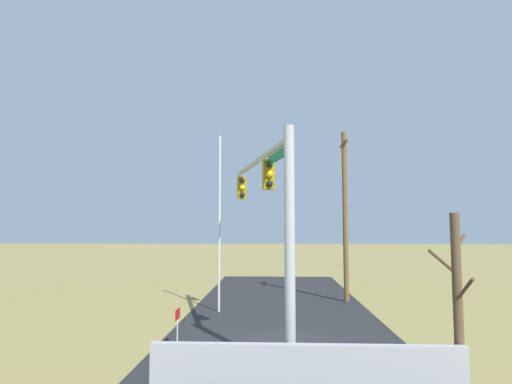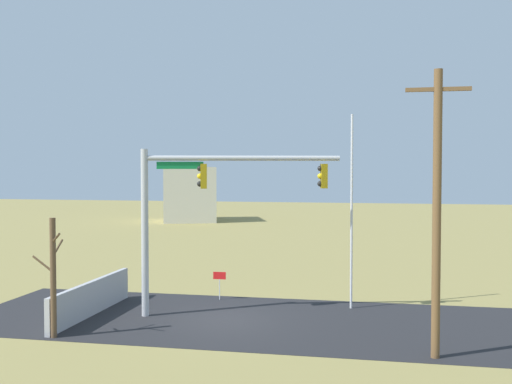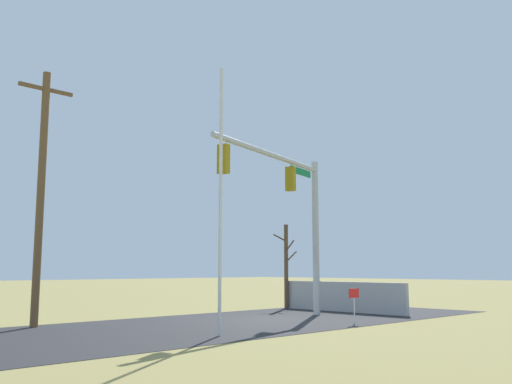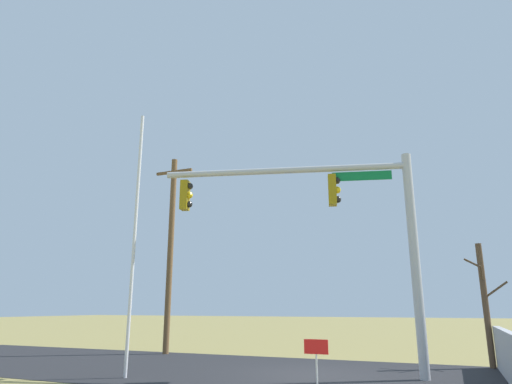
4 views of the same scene
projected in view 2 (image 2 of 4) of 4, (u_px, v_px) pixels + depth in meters
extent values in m
plane|color=olive|center=(226.00, 319.00, 23.19)|extent=(160.00, 160.00, 0.00)
cube|color=#232326|center=(332.00, 324.00, 22.41)|extent=(28.00, 8.00, 0.01)
cube|color=#B7B5AD|center=(121.00, 315.00, 23.86)|extent=(6.00, 6.00, 0.01)
cube|color=#A8A8AD|center=(92.00, 298.00, 23.80)|extent=(0.20, 6.55, 1.33)
cylinder|color=#B2B5BA|center=(145.00, 233.00, 23.54)|extent=(0.28, 0.28, 6.48)
cylinder|color=#B2B5BA|center=(243.00, 158.00, 23.66)|extent=(7.38, 2.15, 0.20)
cube|color=#0F7238|center=(180.00, 165.00, 23.52)|extent=(1.75, 0.49, 0.28)
cube|color=#937A0F|center=(204.00, 176.00, 23.60)|extent=(0.32, 0.41, 0.96)
sphere|color=black|center=(200.00, 168.00, 23.58)|extent=(0.22, 0.22, 0.22)
sphere|color=yellow|center=(200.00, 176.00, 23.59)|extent=(0.22, 0.22, 0.22)
sphere|color=black|center=(200.00, 184.00, 23.60)|extent=(0.22, 0.22, 0.22)
cube|color=#937A0F|center=(324.00, 176.00, 23.89)|extent=(0.32, 0.41, 0.96)
sphere|color=black|center=(320.00, 168.00, 23.87)|extent=(0.22, 0.22, 0.22)
sphere|color=yellow|center=(320.00, 176.00, 23.88)|extent=(0.22, 0.22, 0.22)
sphere|color=black|center=(320.00, 184.00, 23.89)|extent=(0.22, 0.22, 0.22)
cylinder|color=silver|center=(352.00, 212.00, 24.80)|extent=(0.10, 0.10, 7.93)
cylinder|color=brown|center=(437.00, 215.00, 18.26)|extent=(0.26, 0.26, 8.68)
cube|color=brown|center=(438.00, 89.00, 18.12)|extent=(1.90, 0.12, 0.12)
cylinder|color=brown|center=(53.00, 278.00, 20.55)|extent=(0.20, 0.20, 4.07)
cylinder|color=brown|center=(43.00, 264.00, 20.60)|extent=(0.78, 0.07, 0.57)
cylinder|color=brown|center=(56.00, 238.00, 20.25)|extent=(0.54, 0.47, 0.39)
cylinder|color=brown|center=(58.00, 248.00, 20.78)|extent=(0.12, 0.61, 0.55)
cylinder|color=silver|center=(220.00, 289.00, 26.59)|extent=(0.04, 0.04, 0.90)
cube|color=red|center=(220.00, 276.00, 26.57)|extent=(0.56, 0.02, 0.32)
cube|color=beige|center=(189.00, 194.00, 66.61)|extent=(7.44, 8.24, 5.88)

